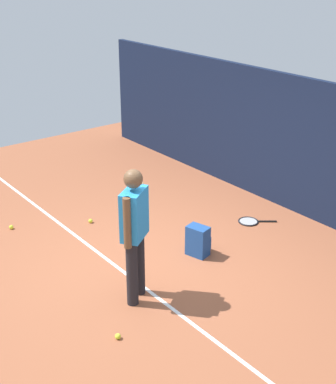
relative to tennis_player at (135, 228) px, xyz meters
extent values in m
plane|color=#9E5638|center=(-0.53, 0.51, -0.97)|extent=(12.00, 12.00, 0.00)
cube|color=#141E38|center=(-0.53, 3.51, 0.13)|extent=(10.00, 0.10, 2.20)
cube|color=white|center=(-0.53, 0.21, -0.96)|extent=(9.00, 0.05, 0.00)
cylinder|color=black|center=(-0.07, 0.10, -0.54)|extent=(0.14, 0.14, 0.85)
cylinder|color=black|center=(0.07, -0.10, -0.54)|extent=(0.14, 0.14, 0.85)
cube|color=#268CD8|center=(0.00, 0.00, 0.18)|extent=(0.41, 0.45, 0.60)
sphere|color=brown|center=(0.00, 0.00, 0.62)|extent=(0.22, 0.22, 0.22)
cylinder|color=brown|center=(-0.12, 0.18, 0.17)|extent=(0.09, 0.09, 0.62)
cylinder|color=brown|center=(0.12, -0.18, 0.17)|extent=(0.09, 0.09, 0.62)
cylinder|color=black|center=(-0.42, 2.83, -0.95)|extent=(0.21, 0.26, 0.03)
torus|color=black|center=(-0.61, 2.59, -0.95)|extent=(0.45, 0.45, 0.02)
cylinder|color=#B2B2B2|center=(-0.61, 2.59, -0.95)|extent=(0.39, 0.39, 0.00)
cube|color=#1E478C|center=(-0.33, 1.29, -0.75)|extent=(0.34, 0.27, 0.44)
cube|color=navy|center=(-0.37, 1.42, -0.83)|extent=(0.23, 0.13, 0.20)
sphere|color=#CCE033|center=(-2.13, 0.61, -0.93)|extent=(0.07, 0.07, 0.07)
sphere|color=#CCE033|center=(0.52, -0.61, -0.93)|extent=(0.07, 0.07, 0.07)
sphere|color=#CCE033|center=(-2.70, -0.47, -0.93)|extent=(0.07, 0.07, 0.07)
camera|label=1|loc=(4.70, -3.18, 2.94)|focal=51.11mm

